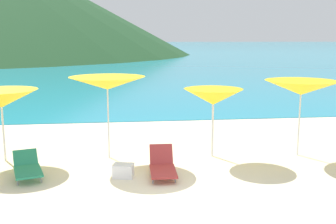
{
  "coord_description": "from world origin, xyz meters",
  "views": [
    {
      "loc": [
        -1.12,
        -8.01,
        3.45
      ],
      "look_at": [
        0.38,
        4.24,
        1.2
      ],
      "focal_mm": 43.06,
      "sensor_mm": 36.0,
      "label": 1
    }
  ],
  "objects_px": {
    "umbrella_3": "(213,97)",
    "umbrella_4": "(301,88)",
    "umbrella_1": "(1,99)",
    "lounge_chair_2": "(27,167)",
    "lounge_chair_3": "(162,166)",
    "umbrella_2": "(107,83)",
    "cooler_box": "(123,171)"
  },
  "relations": [
    {
      "from": "umbrella_2",
      "to": "umbrella_4",
      "type": "relative_size",
      "value": 1.06
    },
    {
      "from": "umbrella_1",
      "to": "lounge_chair_3",
      "type": "bearing_deg",
      "value": -23.05
    },
    {
      "from": "lounge_chair_3",
      "to": "lounge_chair_2",
      "type": "bearing_deg",
      "value": 176.98
    },
    {
      "from": "umbrella_3",
      "to": "lounge_chair_3",
      "type": "relative_size",
      "value": 1.45
    },
    {
      "from": "umbrella_1",
      "to": "umbrella_2",
      "type": "distance_m",
      "value": 2.99
    },
    {
      "from": "lounge_chair_2",
      "to": "lounge_chair_3",
      "type": "bearing_deg",
      "value": -21.66
    },
    {
      "from": "umbrella_1",
      "to": "lounge_chair_3",
      "type": "relative_size",
      "value": 1.46
    },
    {
      "from": "umbrella_2",
      "to": "umbrella_3",
      "type": "bearing_deg",
      "value": -4.27
    },
    {
      "from": "umbrella_3",
      "to": "cooler_box",
      "type": "distance_m",
      "value": 3.48
    },
    {
      "from": "umbrella_2",
      "to": "lounge_chair_2",
      "type": "relative_size",
      "value": 1.57
    },
    {
      "from": "umbrella_4",
      "to": "cooler_box",
      "type": "height_order",
      "value": "umbrella_4"
    },
    {
      "from": "umbrella_3",
      "to": "lounge_chair_3",
      "type": "height_order",
      "value": "umbrella_3"
    },
    {
      "from": "lounge_chair_2",
      "to": "lounge_chair_3",
      "type": "xyz_separation_m",
      "value": [
        3.4,
        -0.29,
        0.01
      ]
    },
    {
      "from": "umbrella_2",
      "to": "lounge_chair_3",
      "type": "height_order",
      "value": "umbrella_2"
    },
    {
      "from": "umbrella_1",
      "to": "umbrella_2",
      "type": "height_order",
      "value": "umbrella_2"
    },
    {
      "from": "umbrella_2",
      "to": "umbrella_4",
      "type": "bearing_deg",
      "value": -4.39
    },
    {
      "from": "lounge_chair_3",
      "to": "umbrella_4",
      "type": "bearing_deg",
      "value": 19.65
    },
    {
      "from": "umbrella_1",
      "to": "lounge_chair_2",
      "type": "relative_size",
      "value": 1.35
    },
    {
      "from": "umbrella_1",
      "to": "lounge_chair_2",
      "type": "height_order",
      "value": "umbrella_1"
    },
    {
      "from": "umbrella_3",
      "to": "lounge_chair_3",
      "type": "distance_m",
      "value": 2.73
    },
    {
      "from": "umbrella_1",
      "to": "cooler_box",
      "type": "xyz_separation_m",
      "value": [
        3.35,
        -1.85,
        -1.63
      ]
    },
    {
      "from": "umbrella_1",
      "to": "umbrella_4",
      "type": "relative_size",
      "value": 0.91
    },
    {
      "from": "umbrella_1",
      "to": "umbrella_4",
      "type": "bearing_deg",
      "value": -3.3
    },
    {
      "from": "umbrella_1",
      "to": "umbrella_2",
      "type": "bearing_deg",
      "value": -1.24
    },
    {
      "from": "umbrella_1",
      "to": "umbrella_3",
      "type": "distance_m",
      "value": 6.01
    },
    {
      "from": "umbrella_1",
      "to": "umbrella_4",
      "type": "distance_m",
      "value": 8.6
    },
    {
      "from": "lounge_chair_3",
      "to": "umbrella_2",
      "type": "bearing_deg",
      "value": 129.7
    },
    {
      "from": "lounge_chair_2",
      "to": "umbrella_1",
      "type": "bearing_deg",
      "value": 104.67
    },
    {
      "from": "umbrella_3",
      "to": "umbrella_4",
      "type": "height_order",
      "value": "umbrella_4"
    },
    {
      "from": "umbrella_1",
      "to": "cooler_box",
      "type": "bearing_deg",
      "value": -28.88
    },
    {
      "from": "lounge_chair_2",
      "to": "umbrella_2",
      "type": "bearing_deg",
      "value": 19.88
    },
    {
      "from": "umbrella_1",
      "to": "lounge_chair_3",
      "type": "xyz_separation_m",
      "value": [
        4.35,
        -1.85,
        -1.53
      ]
    }
  ]
}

